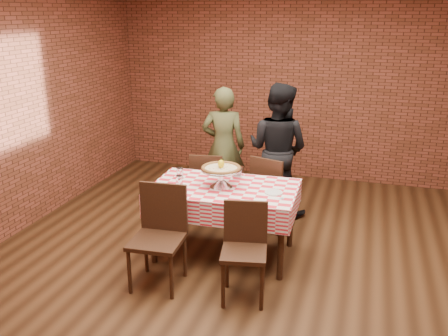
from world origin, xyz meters
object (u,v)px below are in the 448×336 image
Objects in this scene: pizza_stand at (221,178)px; water_glass_left at (179,181)px; table at (224,221)px; chair_far_left at (209,186)px; water_glass_right at (180,173)px; condiment_caddy at (238,173)px; chair_far_right at (274,192)px; diner_black at (278,150)px; diner_olive at (223,146)px; chair_near_left at (157,239)px; chair_near_right at (244,255)px; pizza at (221,169)px.

pizza_stand is 0.43m from water_glass_left.
chair_far_left reaches higher than table.
water_glass_right is 0.82× the size of condiment_caddy.
condiment_caddy and chair_far_right have the same top height.
condiment_caddy is (0.10, 0.28, -0.03)m from pizza_stand.
diner_black is (0.23, 1.01, -0.00)m from condiment_caddy.
chair_near_left is at bearing 78.58° from diner_olive.
chair_far_left is 0.97× the size of chair_far_right.
chair_far_right is at bearing 38.26° from water_glass_right.
pizza_stand reaches higher than chair_near_right.
diner_olive is (-0.40, 1.39, -0.07)m from pizza_stand.
chair_near_right is 0.53× the size of diner_black.
pizza is 3.57× the size of water_glass_left.
condiment_caddy is at bearing 69.29° from pizza_stand.
condiment_caddy is at bearing 93.40° from diner_black.
chair_far_left is at bearing 136.40° from condiment_caddy.
chair_near_left is at bearing 82.48° from chair_far_left.
chair_near_left is (-0.38, -0.75, -0.38)m from pizza_stand.
chair_near_left is at bearing -87.51° from water_glass_left.
pizza is at bearing 94.17° from diner_olive.
table is 0.63m from water_glass_left.
chair_near_left is 2.19m from diner_black.
water_glass_left is at bearing 67.43° from chair_far_right.
water_glass_right is at bearing 166.47° from pizza_stand.
chair_near_left is at bearing 170.18° from chair_near_right.
condiment_caddy is at bearing 14.63° from water_glass_right.
pizza_stand is at bearing -166.22° from table.
pizza_stand reaches higher than water_glass_left.
table is at bearing 13.78° from pizza_stand.
diner_black is (-0.11, 2.02, 0.39)m from chair_near_right.
diner_black is at bearing 75.61° from pizza.
diner_black is (0.73, -0.10, 0.05)m from diner_olive.
pizza is 0.42× the size of chair_near_left.
diner_olive is at bearing 89.71° from water_glass_left.
chair_far_right is at bearing 131.83° from diner_olive.
diner_black is (0.33, 1.29, -0.03)m from pizza_stand.
pizza_stand is 0.51m from water_glass_right.
diner_black is at bearing 54.72° from water_glass_right.
diner_olive reaches higher than table.
diner_olive is 0.94× the size of diner_black.
pizza_stand is at bearing 82.74° from chair_far_right.
chair_near_right is at bearing -42.57° from water_glass_right.
table is 1.67× the size of chair_near_right.
chair_near_left is at bearing -82.57° from water_glass_right.
chair_far_left is at bearing 18.13° from chair_far_right.
chair_far_right is at bearing 112.68° from diner_black.
condiment_caddy is (0.07, 0.27, 0.45)m from table.
condiment_caddy is 0.84m from chair_far_left.
diner_olive reaches higher than chair_near_left.
chair_far_right reaches higher than table.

